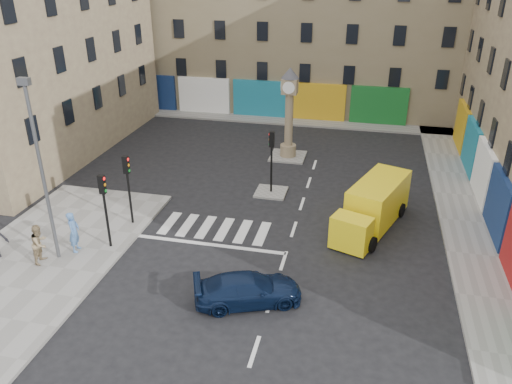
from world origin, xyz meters
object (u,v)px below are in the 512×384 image
(traffic_light_left_far, at_px, (128,179))
(traffic_light_island, at_px, (272,152))
(navy_sedan, at_px, (248,289))
(pedestrian_blue, at_px, (74,232))
(clock_pillar, at_px, (289,108))
(lamp_post, at_px, (40,164))
(traffic_light_left_near, at_px, (104,200))
(yellow_van, at_px, (373,206))
(pedestrian_tan, at_px, (40,244))

(traffic_light_left_far, relative_size, traffic_light_island, 1.00)
(navy_sedan, bearing_deg, pedestrian_blue, 56.66)
(clock_pillar, relative_size, pedestrian_blue, 3.05)
(navy_sedan, bearing_deg, lamp_post, 61.44)
(traffic_light_left_near, relative_size, pedestrian_blue, 1.85)
(traffic_light_island, bearing_deg, yellow_van, -24.31)
(lamp_post, xyz_separation_m, pedestrian_blue, (0.53, 0.69, -3.64))
(traffic_light_left_near, xyz_separation_m, clock_pillar, (6.30, 13.80, 0.93))
(traffic_light_island, distance_m, pedestrian_tan, 13.09)
(clock_pillar, bearing_deg, pedestrian_blue, -117.87)
(navy_sedan, xyz_separation_m, yellow_van, (4.77, 7.65, 0.51))
(traffic_light_left_far, height_order, yellow_van, traffic_light_left_far)
(traffic_light_island, bearing_deg, lamp_post, -131.71)
(traffic_light_left_far, distance_m, navy_sedan, 9.12)
(lamp_post, bearing_deg, traffic_light_left_far, 63.43)
(traffic_light_left_far, bearing_deg, yellow_van, 12.67)
(clock_pillar, distance_m, navy_sedan, 16.60)
(lamp_post, relative_size, pedestrian_blue, 4.15)
(pedestrian_blue, bearing_deg, traffic_light_island, -52.96)
(traffic_light_island, bearing_deg, pedestrian_tan, -131.77)
(clock_pillar, relative_size, yellow_van, 0.93)
(traffic_light_left_far, relative_size, pedestrian_tan, 1.98)
(clock_pillar, xyz_separation_m, pedestrian_tan, (-8.66, -15.70, -2.46))
(traffic_light_left_near, xyz_separation_m, navy_sedan, (7.42, -2.51, -1.99))
(pedestrian_blue, bearing_deg, traffic_light_left_far, -34.72)
(navy_sedan, height_order, pedestrian_blue, pedestrian_blue)
(traffic_light_left_near, relative_size, traffic_light_island, 1.00)
(lamp_post, distance_m, clock_pillar, 17.31)
(navy_sedan, bearing_deg, clock_pillar, -17.85)
(traffic_light_left_near, xyz_separation_m, yellow_van, (12.19, 5.14, -1.48))
(navy_sedan, relative_size, yellow_van, 0.66)
(traffic_light_left_near, relative_size, clock_pillar, 0.61)
(traffic_light_left_near, bearing_deg, traffic_light_island, 51.07)
(traffic_light_island, xyz_separation_m, clock_pillar, (0.00, 6.00, 0.96))
(pedestrian_blue, bearing_deg, lamp_post, 131.61)
(lamp_post, bearing_deg, yellow_van, 24.90)
(traffic_light_left_near, height_order, navy_sedan, traffic_light_left_near)
(clock_pillar, xyz_separation_m, yellow_van, (5.89, -8.66, -2.41))
(lamp_post, relative_size, navy_sedan, 1.92)
(pedestrian_tan, bearing_deg, traffic_light_left_near, -55.38)
(pedestrian_blue, bearing_deg, navy_sedan, -112.50)
(clock_pillar, height_order, pedestrian_tan, clock_pillar)
(pedestrian_tan, bearing_deg, clock_pillar, -33.08)
(traffic_light_left_near, bearing_deg, traffic_light_left_far, 90.00)
(yellow_van, height_order, pedestrian_tan, yellow_van)
(clock_pillar, distance_m, yellow_van, 10.74)
(yellow_van, relative_size, pedestrian_blue, 3.29)
(lamp_post, height_order, clock_pillar, lamp_post)
(clock_pillar, height_order, pedestrian_blue, clock_pillar)
(traffic_light_island, distance_m, clock_pillar, 6.07)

